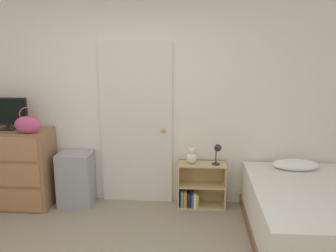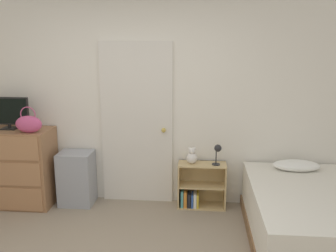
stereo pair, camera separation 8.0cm
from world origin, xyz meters
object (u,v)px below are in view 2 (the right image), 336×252
(desk_lamp, at_px, (218,151))
(storage_bin, at_px, (77,178))
(handbag, at_px, (29,124))
(bookshelf, at_px, (198,188))
(bed, at_px, (309,217))
(dresser, at_px, (15,167))
(tv, at_px, (8,112))
(teddy_bear, at_px, (192,156))

(desk_lamp, bearing_deg, storage_bin, -179.68)
(handbag, relative_size, bookshelf, 0.54)
(desk_lamp, height_order, bed, desk_lamp)
(bed, bearing_deg, dresser, 169.17)
(tv, bearing_deg, bookshelf, 2.33)
(handbag, distance_m, storage_bin, 0.90)
(handbag, height_order, bed, handbag)
(dresser, bearing_deg, bookshelf, 3.09)
(desk_lamp, bearing_deg, dresser, -178.15)
(desk_lamp, bearing_deg, tv, -178.83)
(teddy_bear, relative_size, bed, 0.11)
(storage_bin, relative_size, bed, 0.37)
(desk_lamp, bearing_deg, teddy_bear, 173.30)
(tv, xyz_separation_m, teddy_bear, (2.23, 0.09, -0.52))
(tv, distance_m, bookshelf, 2.50)
(storage_bin, height_order, teddy_bear, teddy_bear)
(tv, xyz_separation_m, bed, (3.44, -0.68, -0.89))
(handbag, distance_m, desk_lamp, 2.25)
(teddy_bear, bearing_deg, storage_bin, -178.18)
(tv, distance_m, handbag, 0.38)
(tv, height_order, storage_bin, tv)
(dresser, height_order, desk_lamp, dresser)
(teddy_bear, height_order, bed, teddy_bear)
(dresser, bearing_deg, desk_lamp, 1.85)
(tv, height_order, handbag, tv)
(tv, distance_m, teddy_bear, 2.29)
(handbag, bearing_deg, storage_bin, 24.14)
(dresser, height_order, teddy_bear, dresser)
(dresser, distance_m, bed, 3.48)
(bookshelf, xyz_separation_m, teddy_bear, (-0.09, -0.01, 0.42))
(handbag, relative_size, teddy_bear, 1.54)
(storage_bin, distance_m, desk_lamp, 1.79)
(dresser, relative_size, teddy_bear, 4.71)
(storage_bin, height_order, bed, bed)
(storage_bin, xyz_separation_m, bed, (2.65, -0.73, -0.05))
(dresser, bearing_deg, storage_bin, 5.35)
(dresser, height_order, bookshelf, dresser)
(handbag, height_order, desk_lamp, handbag)
(handbag, bearing_deg, teddy_bear, 7.61)
(dresser, relative_size, bed, 0.53)
(teddy_bear, bearing_deg, handbag, -172.39)
(bookshelf, distance_m, desk_lamp, 0.55)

